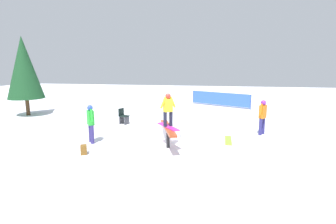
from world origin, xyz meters
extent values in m
plane|color=white|center=(0.00, 0.00, 0.00)|extent=(60.00, 60.00, 0.00)
cylinder|color=black|center=(0.00, 0.00, 0.39)|extent=(0.14, 0.14, 0.78)
cube|color=#A53F1E|center=(0.00, 0.00, 0.82)|extent=(2.59, 1.10, 0.08)
cube|color=white|center=(-2.04, -0.69, 0.32)|extent=(2.18, 1.99, 0.65)
cube|color=#D7269C|center=(0.00, 0.00, 0.87)|extent=(1.36, 1.11, 0.03)
cylinder|color=#1C1F32|center=(0.08, -0.10, 1.18)|extent=(0.14, 0.14, 0.58)
cylinder|color=#1C1F32|center=(-0.08, 0.10, 1.18)|extent=(0.14, 0.14, 0.58)
cube|color=yellow|center=(0.00, 0.00, 1.73)|extent=(0.36, 0.39, 0.51)
cylinder|color=yellow|center=(0.12, -0.17, 1.84)|extent=(0.23, 0.27, 0.47)
cylinder|color=yellow|center=(-0.12, 0.17, 1.84)|extent=(0.23, 0.27, 0.47)
sphere|color=red|center=(0.00, 0.00, 2.09)|extent=(0.21, 0.21, 0.21)
cylinder|color=navy|center=(-2.86, 4.11, 0.40)|extent=(0.15, 0.15, 0.80)
cylinder|color=navy|center=(-2.62, 3.95, 0.40)|extent=(0.15, 0.15, 0.80)
cube|color=orange|center=(-2.74, 4.03, 1.10)|extent=(0.43, 0.39, 0.62)
cylinder|color=orange|center=(-2.93, 4.16, 1.24)|extent=(0.23, 0.19, 0.54)
cylinder|color=orange|center=(-2.54, 3.91, 1.24)|extent=(0.23, 0.19, 0.54)
sphere|color=purple|center=(-2.74, 4.03, 1.53)|extent=(0.24, 0.24, 0.24)
cylinder|color=navy|center=(0.03, -3.23, 0.39)|extent=(0.15, 0.15, 0.79)
cylinder|color=navy|center=(-0.18, -3.42, 0.39)|extent=(0.15, 0.15, 0.79)
cube|color=green|center=(-0.08, -3.33, 1.09)|extent=(0.42, 0.41, 0.61)
cylinder|color=green|center=(0.10, -3.18, 1.23)|extent=(0.22, 0.20, 0.54)
cylinder|color=green|center=(-0.25, -3.47, 1.23)|extent=(0.22, 0.20, 0.54)
sphere|color=blue|center=(-0.08, -3.33, 1.51)|extent=(0.23, 0.23, 0.23)
cube|color=#98D732|center=(-1.42, 2.43, 0.01)|extent=(1.45, 0.32, 0.02)
cube|color=#3F3F44|center=(-3.61, -2.97, 0.22)|extent=(0.38, 0.16, 0.44)
cube|color=#3F3F44|center=(-3.73, -3.31, 0.22)|extent=(0.38, 0.16, 0.44)
cube|color=black|center=(-3.67, -3.14, 0.46)|extent=(0.56, 0.56, 0.04)
cube|color=black|center=(-3.73, -3.33, 0.68)|extent=(0.43, 0.18, 0.40)
cube|color=brown|center=(1.32, -2.96, 0.17)|extent=(0.37, 0.33, 0.34)
cylinder|color=blue|center=(-9.79, 4.39, 0.55)|extent=(0.06, 0.06, 1.10)
cylinder|color=blue|center=(-12.02, -0.01, 0.55)|extent=(0.06, 0.06, 1.10)
cube|color=blue|center=(-10.91, 2.19, 0.61)|extent=(2.25, 4.40, 0.99)
cylinder|color=#4C331E|center=(-5.02, -10.22, 0.56)|extent=(0.24, 0.24, 1.11)
cone|color=#194723|center=(-5.02, -10.22, 3.08)|extent=(2.22, 2.22, 3.94)
camera|label=1|loc=(9.94, 1.79, 3.33)|focal=28.00mm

